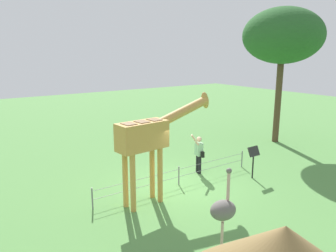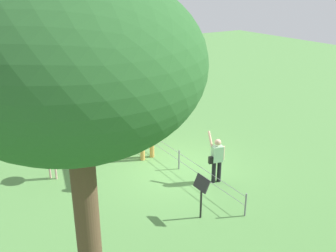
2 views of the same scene
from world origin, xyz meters
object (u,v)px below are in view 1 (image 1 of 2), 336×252
at_px(giraffe, 151,137).
at_px(visitor, 199,152).
at_px(tree_northeast, 283,36).
at_px(ostrich, 223,210).
at_px(info_sign, 253,156).

xyz_separation_m(giraffe, visitor, (3.05, 1.11, -1.37)).
bearing_deg(giraffe, tree_northeast, 13.78).
distance_m(giraffe, tree_northeast, 10.79).
relative_size(visitor, tree_northeast, 0.24).
relative_size(giraffe, ostrich, 1.77).
bearing_deg(visitor, ostrich, -124.26).
relative_size(visitor, ostrich, 0.78).
height_order(visitor, info_sign, visitor).
distance_m(giraffe, info_sign, 4.70).
height_order(visitor, ostrich, ostrich).
relative_size(giraffe, visitor, 2.27).
height_order(tree_northeast, info_sign, tree_northeast).
bearing_deg(tree_northeast, visitor, -169.14).
xyz_separation_m(ostrich, info_sign, (4.59, 2.96, -0.23)).
bearing_deg(info_sign, tree_northeast, 29.02).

